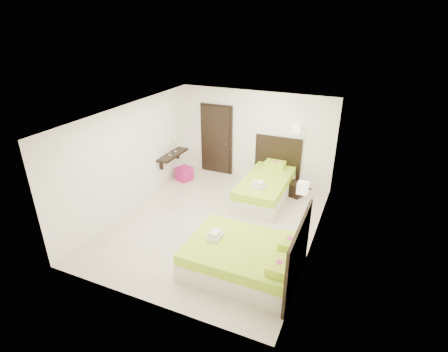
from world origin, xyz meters
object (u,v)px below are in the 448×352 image
at_px(bed_single, 266,186).
at_px(ottoman, 184,174).
at_px(nightstand, 295,189).
at_px(bed_double, 247,257).

distance_m(bed_single, ottoman, 2.55).
xyz_separation_m(bed_single, nightstand, (0.69, 0.39, -0.14)).
bearing_deg(bed_single, bed_double, -79.43).
relative_size(bed_double, nightstand, 5.03).
bearing_deg(bed_double, ottoman, 135.30).
height_order(nightstand, ottoman, ottoman).
relative_size(bed_single, bed_double, 1.06).
relative_size(bed_single, ottoman, 5.66).
distance_m(nightstand, ottoman, 3.25).
height_order(bed_single, nightstand, bed_single).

